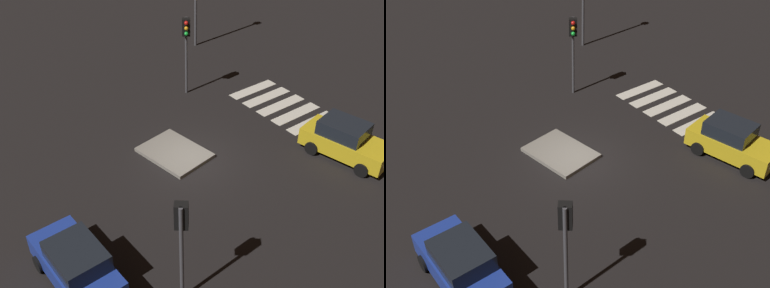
# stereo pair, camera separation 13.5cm
# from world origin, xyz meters

# --- Properties ---
(ground_plane) EXTENTS (80.00, 80.00, 0.00)m
(ground_plane) POSITION_xyz_m (0.00, 0.00, 0.00)
(ground_plane) COLOR black
(traffic_island) EXTENTS (3.53, 2.87, 0.18)m
(traffic_island) POSITION_xyz_m (0.96, 0.34, 0.09)
(traffic_island) COLOR gray
(traffic_island) RESTS_ON ground
(car_yellow) EXTENTS (4.42, 2.59, 1.83)m
(car_yellow) POSITION_xyz_m (-4.03, -6.11, 0.90)
(car_yellow) COLOR gold
(car_yellow) RESTS_ON ground
(car_blue) EXTENTS (4.23, 2.09, 1.82)m
(car_blue) POSITION_xyz_m (-3.26, 7.47, 0.89)
(car_blue) COLOR #1E389E
(car_blue) RESTS_ON ground
(traffic_light_west) EXTENTS (0.53, 0.54, 4.19)m
(traffic_light_west) POSITION_xyz_m (-5.92, 4.85, 3.18)
(traffic_light_west) COLOR #47474C
(traffic_light_west) RESTS_ON ground
(traffic_light_east) EXTENTS (0.53, 0.54, 4.60)m
(traffic_light_east) POSITION_xyz_m (5.44, -3.68, 3.48)
(traffic_light_east) COLOR #47474C
(traffic_light_east) RESTS_ON ground
(crosswalk_near) EXTENTS (7.60, 3.20, 0.02)m
(crosswalk_near) POSITION_xyz_m (0.00, -7.15, 0.01)
(crosswalk_near) COLOR silver
(crosswalk_near) RESTS_ON ground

